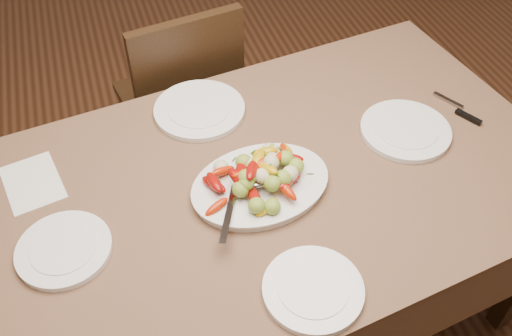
{
  "coord_description": "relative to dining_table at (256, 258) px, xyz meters",
  "views": [
    {
      "loc": [
        -0.37,
        -1.08,
        1.98
      ],
      "look_at": [
        -0.03,
        -0.03,
        0.82
      ],
      "focal_mm": 40.0,
      "sensor_mm": 36.0,
      "label": 1
    }
  ],
  "objects": [
    {
      "name": "floor",
      "position": [
        0.03,
        0.03,
        -0.38
      ],
      "size": [
        6.0,
        6.0,
        0.0
      ],
      "primitive_type": "plane",
      "color": "#3D2212",
      "rests_on": "ground"
    },
    {
      "name": "dining_table",
      "position": [
        0.0,
        0.0,
        0.0
      ],
      "size": [
        1.96,
        1.28,
        0.76
      ],
      "primitive_type": "cube",
      "rotation": [
        0.0,
        0.0,
        0.14
      ],
      "color": "brown",
      "rests_on": "ground"
    },
    {
      "name": "chair_far",
      "position": [
        -0.09,
        0.79,
        0.1
      ],
      "size": [
        0.48,
        0.48,
        0.95
      ],
      "primitive_type": null,
      "rotation": [
        0.0,
        0.0,
        3.31
      ],
      "color": "black",
      "rests_on": "ground"
    },
    {
      "name": "serving_platter",
      "position": [
        0.0,
        -0.03,
        0.39
      ],
      "size": [
        0.43,
        0.34,
        0.02
      ],
      "primitive_type": "ellipsoid",
      "rotation": [
        0.0,
        0.0,
        0.14
      ],
      "color": "white",
      "rests_on": "dining_table"
    },
    {
      "name": "roasted_vegetables",
      "position": [
        0.0,
        -0.03,
        0.45
      ],
      "size": [
        0.35,
        0.26,
        0.09
      ],
      "primitive_type": null,
      "rotation": [
        0.0,
        0.0,
        0.14
      ],
      "color": "maroon",
      "rests_on": "serving_platter"
    },
    {
      "name": "serving_spoon",
      "position": [
        -0.06,
        -0.07,
        0.43
      ],
      "size": [
        0.28,
        0.17,
        0.03
      ],
      "primitive_type": null,
      "rotation": [
        0.0,
        0.0,
        -0.43
      ],
      "color": "#9EA0A8",
      "rests_on": "serving_platter"
    },
    {
      "name": "plate_left",
      "position": [
        -0.55,
        -0.08,
        0.39
      ],
      "size": [
        0.25,
        0.25,
        0.02
      ],
      "primitive_type": "cylinder",
      "color": "white",
      "rests_on": "dining_table"
    },
    {
      "name": "plate_right",
      "position": [
        0.51,
        0.06,
        0.39
      ],
      "size": [
        0.28,
        0.28,
        0.02
      ],
      "primitive_type": "cylinder",
      "color": "white",
      "rests_on": "dining_table"
    },
    {
      "name": "plate_far",
      "position": [
        -0.08,
        0.35,
        0.39
      ],
      "size": [
        0.3,
        0.3,
        0.02
      ],
      "primitive_type": "cylinder",
      "color": "white",
      "rests_on": "dining_table"
    },
    {
      "name": "plate_near",
      "position": [
        0.02,
        -0.39,
        0.39
      ],
      "size": [
        0.25,
        0.25,
        0.02
      ],
      "primitive_type": "cylinder",
      "color": "white",
      "rests_on": "dining_table"
    },
    {
      "name": "menu_card",
      "position": [
        -0.62,
        0.2,
        0.38
      ],
      "size": [
        0.19,
        0.24,
        0.0
      ],
      "primitive_type": "cube",
      "rotation": [
        0.0,
        0.0,
        0.2
      ],
      "color": "silver",
      "rests_on": "dining_table"
    },
    {
      "name": "table_knife",
      "position": [
        0.73,
        0.1,
        0.38
      ],
      "size": [
        0.11,
        0.19,
        0.01
      ],
      "primitive_type": null,
      "rotation": [
        0.0,
        0.0,
        0.48
      ],
      "color": "#9EA0A8",
      "rests_on": "dining_table"
    }
  ]
}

